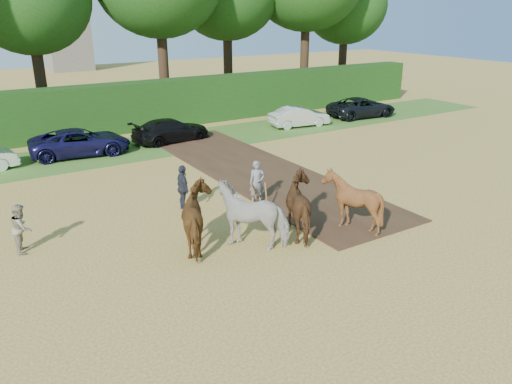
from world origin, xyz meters
TOP-DOWN VIEW (x-y plane):
  - ground at (0.00, 0.00)m, footprint 120.00×120.00m
  - earth_strip at (1.50, 7.00)m, footprint 4.50×17.00m
  - grass_verge at (0.00, 14.00)m, footprint 50.00×5.00m
  - hedgerow at (0.00, 18.50)m, footprint 46.00×1.60m
  - spectator_near at (-9.21, 3.94)m, footprint 0.79×0.91m
  - spectator_far at (-3.44, 4.40)m, footprint 0.53×1.09m
  - plough_team at (-1.74, 0.43)m, footprint 7.22×5.31m
  - parked_cars at (-0.14, 14.00)m, footprint 34.73×3.49m

SIDE VIEW (x-z plane):
  - ground at x=0.00m, z-range 0.00..0.00m
  - grass_verge at x=0.00m, z-range 0.00..0.03m
  - earth_strip at x=1.50m, z-range 0.00..0.05m
  - parked_cars at x=-0.14m, z-range -0.03..1.42m
  - spectator_near at x=-9.21m, z-range 0.00..1.59m
  - spectator_far at x=-3.44m, z-range 0.00..1.79m
  - plough_team at x=-1.74m, z-range -0.01..2.07m
  - hedgerow at x=0.00m, z-range 0.00..3.00m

